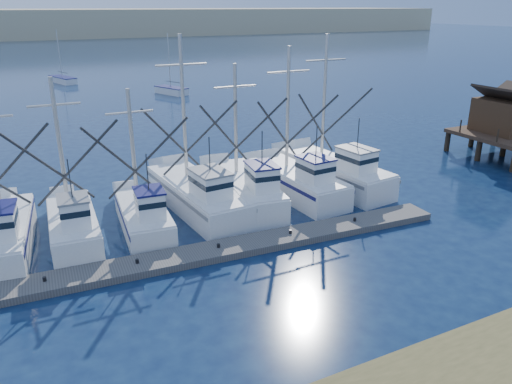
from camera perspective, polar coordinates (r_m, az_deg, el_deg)
ground at (r=23.20m, az=15.85°, el=-10.27°), size 500.00×500.00×0.00m
floating_dock at (r=24.68m, az=-6.50°, el=-7.11°), size 27.26×3.21×0.36m
dune_ridge at (r=224.84m, az=-24.11°, el=17.24°), size 360.00×60.00×10.00m
trawler_fleet at (r=29.07m, az=-7.68°, el=-1.00°), size 27.38×9.63×10.09m
sailboat_near at (r=71.35m, az=-9.64°, el=11.37°), size 3.66×5.46×8.10m
sailboat_far at (r=86.35m, az=-21.20°, el=11.86°), size 3.66×6.57×8.10m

